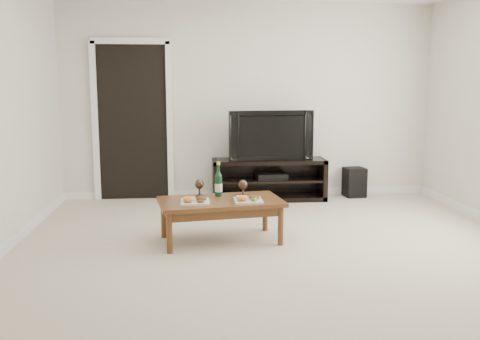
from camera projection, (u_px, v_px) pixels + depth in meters
name	position (u px, v px, depth m)	size (l,w,h in m)	color
floor	(281.00, 261.00, 4.72)	(5.50, 5.50, 0.00)	#BFAE9A
back_wall	(248.00, 102.00, 7.23)	(5.00, 0.04, 2.60)	beige
doorway	(133.00, 123.00, 7.10)	(0.90, 0.02, 2.05)	black
media_console	(269.00, 180.00, 7.15)	(1.51, 0.45, 0.55)	black
television	(269.00, 135.00, 7.05)	(1.13, 0.15, 0.65)	black
av_receiver	(271.00, 176.00, 7.13)	(0.40, 0.30, 0.08)	black
subwoofer	(354.00, 182.00, 7.36)	(0.27, 0.27, 0.40)	black
coffee_table	(221.00, 221.00, 5.27)	(1.19, 0.65, 0.42)	brown
plate_left	(195.00, 199.00, 5.11)	(0.27, 0.27, 0.07)	white
plate_right	(248.00, 198.00, 5.16)	(0.27, 0.27, 0.07)	white
wine_bottle	(218.00, 179.00, 5.39)	(0.07, 0.07, 0.35)	#0D331D
goblet_left	(199.00, 188.00, 5.41)	(0.09, 0.09, 0.17)	#3B2C20
goblet_right	(243.00, 188.00, 5.38)	(0.09, 0.09, 0.17)	#3B2C20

